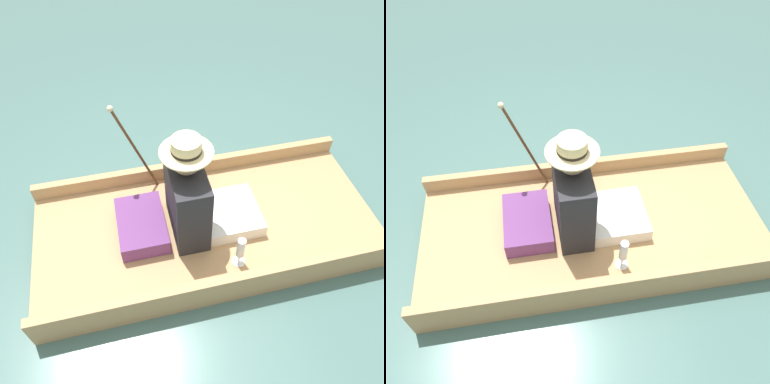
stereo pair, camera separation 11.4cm
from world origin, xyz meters
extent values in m
plane|color=#476B66|center=(0.00, 0.00, 0.00)|extent=(16.00, 16.00, 0.00)
cube|color=tan|center=(0.00, 0.00, 0.07)|extent=(1.13, 2.49, 0.15)
cube|color=tan|center=(-0.54, 0.00, 0.21)|extent=(0.06, 2.49, 0.12)
cube|color=tan|center=(0.54, 0.00, 0.21)|extent=(0.06, 2.49, 0.12)
cube|color=#6B3875|center=(-0.04, -0.47, 0.21)|extent=(0.48, 0.33, 0.14)
cube|color=white|center=(0.00, 0.17, 0.20)|extent=(0.43, 0.41, 0.11)
cube|color=#232328|center=(0.00, -0.15, 0.44)|extent=(0.48, 0.23, 0.58)
cube|color=beige|center=(0.00, -0.03, 0.48)|extent=(0.04, 0.01, 0.32)
cube|color=white|center=(-0.13, -0.03, 0.51)|extent=(0.02, 0.01, 0.35)
cube|color=white|center=(0.13, -0.03, 0.51)|extent=(0.02, 0.01, 0.35)
sphere|color=tan|center=(0.00, -0.15, 0.82)|extent=(0.19, 0.19, 0.19)
cylinder|color=beige|center=(0.00, -0.15, 0.88)|extent=(0.33, 0.33, 0.01)
cylinder|color=beige|center=(0.00, -0.15, 0.93)|extent=(0.18, 0.18, 0.09)
cylinder|color=black|center=(0.00, -0.15, 0.90)|extent=(0.19, 0.19, 0.02)
ellipsoid|color=#846042|center=(-0.40, -0.09, 0.27)|extent=(0.17, 0.14, 0.25)
sphere|color=#846042|center=(-0.40, -0.09, 0.45)|extent=(0.14, 0.14, 0.14)
sphere|color=brown|center=(-0.40, -0.02, 0.44)|extent=(0.06, 0.06, 0.06)
sphere|color=#846042|center=(-0.45, -0.09, 0.51)|extent=(0.06, 0.06, 0.06)
sphere|color=#846042|center=(-0.35, -0.09, 0.51)|extent=(0.06, 0.06, 0.06)
cylinder|color=#846042|center=(-0.49, -0.09, 0.31)|extent=(0.10, 0.06, 0.11)
cylinder|color=#846042|center=(-0.31, -0.09, 0.31)|extent=(0.10, 0.06, 0.11)
sphere|color=#846042|center=(-0.45, -0.05, 0.18)|extent=(0.07, 0.07, 0.07)
sphere|color=#846042|center=(-0.36, -0.05, 0.18)|extent=(0.07, 0.07, 0.07)
cylinder|color=silver|center=(0.37, 0.13, 0.15)|extent=(0.09, 0.09, 0.01)
cylinder|color=silver|center=(0.37, 0.13, 0.19)|extent=(0.01, 0.01, 0.09)
cylinder|color=silver|center=(0.37, 0.13, 0.32)|extent=(0.06, 0.06, 0.16)
cylinder|color=brown|center=(-0.47, -0.42, 0.54)|extent=(0.02, 0.28, 0.79)
sphere|color=beige|center=(-0.47, -0.54, 0.93)|extent=(0.04, 0.04, 0.04)
camera|label=1|loc=(1.59, -0.49, 2.37)|focal=35.00mm
camera|label=2|loc=(1.61, -0.38, 2.37)|focal=35.00mm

